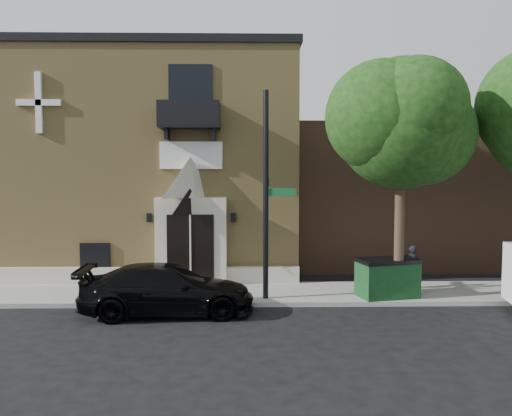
{
  "coord_description": "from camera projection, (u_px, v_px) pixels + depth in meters",
  "views": [
    {
      "loc": [
        1.04,
        -15.53,
        4.24
      ],
      "look_at": [
        1.37,
        2.0,
        3.02
      ],
      "focal_mm": 35.0,
      "sensor_mm": 36.0,
      "label": 1
    }
  ],
  "objects": [
    {
      "name": "ground",
      "position": [
        214.0,
        307.0,
        15.76
      ],
      "size": [
        120.0,
        120.0,
        0.0
      ],
      "primitive_type": "plane",
      "color": "black",
      "rests_on": "ground"
    },
    {
      "name": "sidewalk",
      "position": [
        246.0,
        294.0,
        17.27
      ],
      "size": [
        42.0,
        3.0,
        0.15
      ],
      "primitive_type": "cube",
      "color": "gray",
      "rests_on": "ground"
    },
    {
      "name": "dumpster",
      "position": [
        387.0,
        277.0,
        16.53
      ],
      "size": [
        2.14,
        1.52,
        1.27
      ],
      "rotation": [
        0.0,
        0.0,
        0.23
      ],
      "color": "#0F3917",
      "rests_on": "sidewalk"
    },
    {
      "name": "street_sign",
      "position": [
        266.0,
        195.0,
        16.14
      ],
      "size": [
        1.06,
        1.14,
        6.74
      ],
      "rotation": [
        0.0,
        0.0,
        -0.15
      ],
      "color": "black",
      "rests_on": "sidewalk"
    },
    {
      "name": "church",
      "position": [
        160.0,
        165.0,
        23.31
      ],
      "size": [
        12.2,
        11.01,
        9.3
      ],
      "color": "tan",
      "rests_on": "ground"
    },
    {
      "name": "street_tree_left",
      "position": [
        403.0,
        122.0,
        15.81
      ],
      "size": [
        4.97,
        4.38,
        7.77
      ],
      "color": "#38281C",
      "rests_on": "sidewalk"
    },
    {
      "name": "pedestrian_near",
      "position": [
        412.0,
        267.0,
        17.76
      ],
      "size": [
        0.57,
        0.38,
        1.53
      ],
      "primitive_type": "imported",
      "rotation": [
        0.0,
        0.0,
        3.17
      ],
      "color": "black",
      "rests_on": "sidewalk"
    },
    {
      "name": "planter",
      "position": [
        207.0,
        275.0,
        18.38
      ],
      "size": [
        0.63,
        0.54,
        0.69
      ],
      "primitive_type": "imported",
      "rotation": [
        0.0,
        0.0,
        0.01
      ],
      "color": "#475F2A",
      "rests_on": "sidewalk"
    },
    {
      "name": "fire_hydrant",
      "position": [
        400.0,
        287.0,
        16.39
      ],
      "size": [
        0.4,
        0.32,
        0.71
      ],
      "color": "#B80028",
      "rests_on": "sidewalk"
    },
    {
      "name": "neighbour_building",
      "position": [
        467.0,
        194.0,
        24.75
      ],
      "size": [
        18.0,
        8.0,
        6.4
      ],
      "primitive_type": "cube",
      "color": "brown",
      "rests_on": "ground"
    },
    {
      "name": "black_sedan",
      "position": [
        167.0,
        289.0,
        14.99
      ],
      "size": [
        5.31,
        2.44,
        1.5
      ],
      "primitive_type": "imported",
      "rotation": [
        0.0,
        0.0,
        1.64
      ],
      "color": "black",
      "rests_on": "ground"
    }
  ]
}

